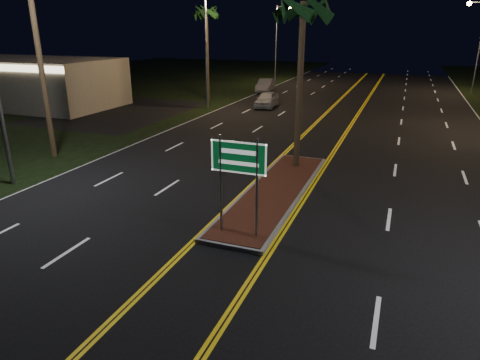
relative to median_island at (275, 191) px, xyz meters
The scene contains 12 objects.
ground 7.00m from the median_island, 90.00° to the right, with size 120.00×120.00×0.00m, color black.
grass_left 34.99m from the median_island, 149.04° to the left, with size 40.00×110.00×0.01m, color black.
median_island is the anchor object (origin of this frame).
highway_sign 4.80m from the median_island, 90.00° to the right, with size 1.80×0.08×3.20m.
commercial_building 29.13m from the median_island, 153.45° to the left, with size 15.00×8.12×4.00m.
streetlight_left_mid 20.80m from the median_island, 121.98° to the left, with size 1.91×0.44×9.00m.
streetlight_left_far 38.89m from the median_island, 106.00° to the left, with size 1.91×0.44×9.00m.
streetlight_right_far 37.00m from the median_island, 73.13° to the left, with size 1.91×0.44×9.00m.
palm_median 8.00m from the median_island, 90.00° to the left, with size 2.40×2.40×8.30m.
palm_left_far 25.76m from the median_island, 121.36° to the left, with size 2.40×2.40×8.80m.
car_near 20.53m from the median_island, 108.56° to the left, with size 1.98×4.62×1.54m, color silver.
car_far 29.95m from the median_island, 108.50° to the left, with size 2.03×4.73×1.58m, color #9D9DA6.
Camera 1 is at (4.50, -8.83, 6.40)m, focal length 32.00 mm.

